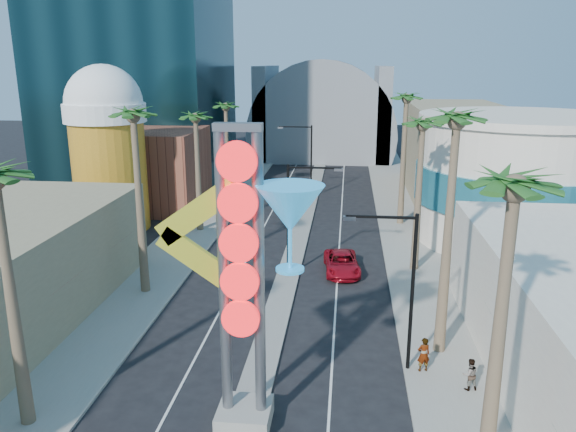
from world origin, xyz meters
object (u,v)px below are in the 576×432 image
object	(u,v)px
neon_sign	(262,261)
red_pickup	(342,263)
pedestrian_b	(470,374)
pedestrian_a	(424,354)

from	to	relation	value
neon_sign	red_pickup	world-z (taller)	neon_sign
red_pickup	pedestrian_b	size ratio (longest dim) A/B	3.34
red_pickup	pedestrian_a	xyz separation A→B (m)	(4.12, -13.21, 0.31)
pedestrian_a	pedestrian_b	world-z (taller)	pedestrian_a
red_pickup	pedestrian_a	size ratio (longest dim) A/B	2.92
red_pickup	pedestrian_b	bearing A→B (deg)	-73.52
neon_sign	pedestrian_b	bearing A→B (deg)	20.99
neon_sign	pedestrian_a	xyz separation A→B (m)	(7.08, 4.85, -6.28)
neon_sign	red_pickup	xyz separation A→B (m)	(2.96, 18.06, -6.60)
pedestrian_a	red_pickup	bearing A→B (deg)	-88.64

